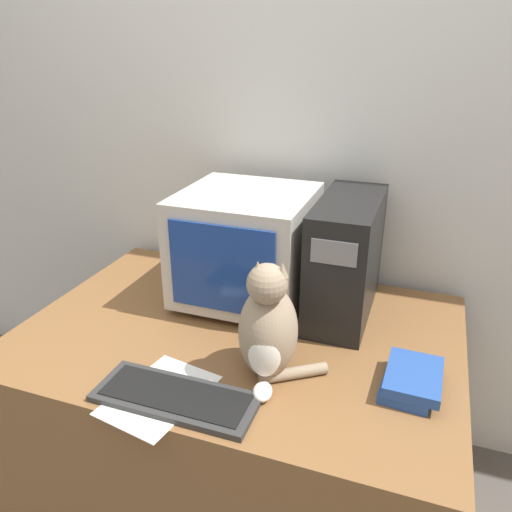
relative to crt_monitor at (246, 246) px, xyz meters
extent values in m
cube|color=silver|center=(0.05, 0.34, 0.34)|extent=(7.00, 0.05, 2.50)
cube|color=brown|center=(0.05, -0.21, -0.56)|extent=(1.41, 0.98, 0.70)
cube|color=#BCB7AD|center=(0.00, 0.00, -0.20)|extent=(0.31, 0.26, 0.02)
cube|color=#BCB7AD|center=(0.00, 0.00, 0.01)|extent=(0.44, 0.44, 0.38)
cube|color=navy|center=(0.00, -0.22, 0.01)|extent=(0.35, 0.01, 0.29)
cube|color=black|center=(0.35, 0.03, -0.01)|extent=(0.19, 0.46, 0.41)
cube|color=slate|center=(0.35, -0.20, 0.11)|extent=(0.13, 0.01, 0.07)
cube|color=#2D2D2D|center=(0.03, -0.60, -0.20)|extent=(0.44, 0.17, 0.02)
cube|color=black|center=(0.03, -0.60, -0.19)|extent=(0.39, 0.13, 0.00)
ellipsoid|color=gray|center=(0.21, -0.39, -0.07)|extent=(0.20, 0.23, 0.27)
ellipsoid|color=white|center=(0.23, -0.47, -0.09)|extent=(0.10, 0.07, 0.15)
sphere|color=gray|center=(0.22, -0.43, 0.09)|extent=(0.13, 0.13, 0.11)
cone|color=gray|center=(0.20, -0.43, 0.13)|extent=(0.03, 0.03, 0.04)
cone|color=gray|center=(0.26, -0.42, 0.13)|extent=(0.03, 0.03, 0.04)
ellipsoid|color=white|center=(0.24, -0.51, -0.19)|extent=(0.07, 0.08, 0.04)
cylinder|color=gray|center=(0.29, -0.40, -0.19)|extent=(0.18, 0.14, 0.03)
cube|color=#234793|center=(0.60, -0.34, -0.19)|extent=(0.14, 0.21, 0.03)
cube|color=#234793|center=(0.61, -0.34, -0.17)|extent=(0.15, 0.21, 0.03)
cylinder|color=navy|center=(-0.03, -0.52, -0.20)|extent=(0.13, 0.04, 0.01)
cube|color=white|center=(-0.02, -0.59, -0.21)|extent=(0.26, 0.33, 0.00)
camera|label=1|loc=(0.58, -1.52, 0.67)|focal=35.00mm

